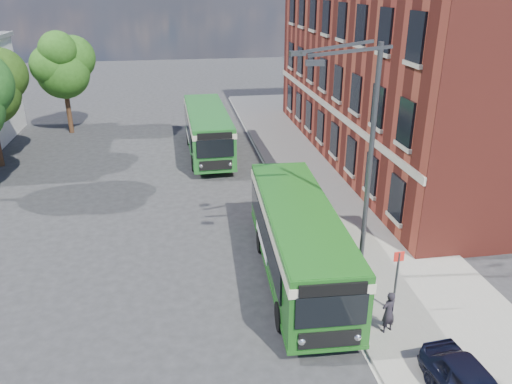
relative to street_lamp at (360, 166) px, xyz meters
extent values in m
plane|color=#28282B|center=(-4.84, 2.00, -4.79)|extent=(120.00, 120.00, 0.00)
cube|color=gray|center=(2.16, 10.00, -4.72)|extent=(6.00, 48.00, 0.15)
cube|color=beige|center=(-0.89, 10.00, -4.79)|extent=(0.12, 48.00, 0.01)
cube|color=maroon|center=(9.16, 14.00, 1.21)|extent=(12.00, 26.00, 12.00)
cube|color=beige|center=(3.12, 14.00, -1.19)|extent=(0.12, 26.00, 0.35)
cylinder|color=#3B3D40|center=(0.36, 0.00, -4.64)|extent=(0.44, 0.44, 0.30)
cylinder|color=#3B3D40|center=(0.36, 0.00, -0.29)|extent=(0.18, 0.18, 9.00)
cube|color=#3B3D40|center=(-0.87, -0.60, 4.01)|extent=(2.58, 0.46, 0.37)
cube|color=#3B3D40|center=(-0.87, 0.60, 4.01)|extent=(2.58, 0.46, 0.37)
cube|color=#3B3D40|center=(-2.11, -1.08, 3.76)|extent=(0.55, 0.22, 0.16)
cube|color=#3B3D40|center=(-2.11, 1.08, 3.76)|extent=(0.55, 0.22, 0.16)
cylinder|color=#3B3D40|center=(0.76, -2.20, -3.54)|extent=(0.08, 0.08, 2.50)
cube|color=red|center=(0.76, -2.20, -2.44)|extent=(0.35, 0.04, 0.35)
cube|color=#1B5919|center=(-1.92, 0.78, -3.02)|extent=(2.96, 9.99, 2.45)
cube|color=#1B5919|center=(-1.92, 0.78, -4.29)|extent=(3.00, 10.04, 0.14)
cube|color=black|center=(-3.19, 1.14, -2.89)|extent=(0.45, 8.08, 1.10)
cube|color=black|center=(-0.63, 1.02, -2.89)|extent=(0.45, 8.08, 1.10)
cube|color=beige|center=(-1.92, 0.78, -2.19)|extent=(3.02, 10.06, 0.32)
cube|color=#1B5919|center=(-1.92, 0.78, -1.83)|extent=(2.85, 9.89, 0.12)
cube|color=black|center=(-2.16, -4.19, -2.84)|extent=(2.15, 0.18, 1.05)
cube|color=black|center=(-2.16, -4.20, -2.09)|extent=(2.00, 0.17, 0.38)
cube|color=black|center=(-2.16, -4.20, -3.84)|extent=(1.90, 0.17, 0.55)
sphere|color=silver|center=(-3.00, -4.14, -3.84)|extent=(0.26, 0.26, 0.26)
sphere|color=silver|center=(-1.31, -4.22, -3.84)|extent=(0.26, 0.26, 0.26)
cube|color=black|center=(-1.69, 5.75, -2.79)|extent=(2.00, 0.17, 0.90)
cube|color=white|center=(-3.17, 1.84, -3.64)|extent=(0.19, 3.20, 0.45)
cylinder|color=black|center=(-3.24, -2.31, -4.29)|extent=(0.33, 1.01, 1.00)
cylinder|color=black|center=(-0.90, -2.42, -4.29)|extent=(0.33, 1.01, 1.00)
cylinder|color=black|center=(-2.99, 2.97, -4.29)|extent=(0.33, 1.01, 1.00)
cylinder|color=black|center=(-0.66, 2.86, -4.29)|extent=(0.33, 1.01, 1.00)
cube|color=#1F6524|center=(-4.24, 16.67, -3.02)|extent=(2.66, 10.06, 2.45)
cube|color=#1F6524|center=(-4.24, 16.67, -4.29)|extent=(2.70, 10.10, 0.14)
cube|color=black|center=(-5.52, 16.95, -2.89)|extent=(0.21, 8.22, 1.10)
cube|color=black|center=(-2.96, 16.99, -2.89)|extent=(0.21, 8.22, 1.10)
cube|color=beige|center=(-4.24, 16.67, -2.19)|extent=(2.72, 10.12, 0.32)
cube|color=#1F6524|center=(-4.24, 16.67, -1.83)|extent=(2.56, 9.96, 0.12)
cube|color=black|center=(-4.16, 11.63, -2.84)|extent=(2.15, 0.11, 1.05)
cube|color=black|center=(-4.16, 11.62, -2.09)|extent=(2.00, 0.11, 0.38)
cube|color=black|center=(-4.16, 11.62, -3.84)|extent=(1.90, 0.11, 0.55)
sphere|color=silver|center=(-5.01, 11.63, -3.84)|extent=(0.26, 0.26, 0.26)
sphere|color=silver|center=(-3.31, 11.65, -3.84)|extent=(0.26, 0.26, 0.26)
cube|color=black|center=(-4.32, 21.71, -2.79)|extent=(2.00, 0.11, 0.90)
cube|color=white|center=(-5.54, 17.65, -3.64)|extent=(0.09, 3.20, 0.45)
cylinder|color=black|center=(-5.36, 13.44, -4.29)|extent=(0.30, 1.00, 1.00)
cylinder|color=black|center=(-3.02, 13.48, -4.29)|extent=(0.30, 1.00, 1.00)
cylinder|color=black|center=(-5.44, 18.86, -4.29)|extent=(0.30, 1.00, 1.00)
cylinder|color=black|center=(-3.10, 18.90, -4.29)|extent=(0.30, 1.00, 1.00)
imported|color=black|center=(0.14, -3.15, -3.90)|extent=(0.63, 0.52, 1.49)
imported|color=black|center=(-0.15, -0.27, -3.82)|extent=(0.87, 0.72, 1.64)
sphere|color=#213E10|center=(-16.62, 16.94, 0.78)|extent=(3.27, 3.27, 3.27)
cylinder|color=#3B2215|center=(-14.29, 23.50, -3.16)|extent=(0.36, 0.36, 3.26)
sphere|color=#245116|center=(-14.29, 23.50, -0.20)|extent=(3.85, 3.85, 3.85)
sphere|color=#245116|center=(-13.55, 24.09, 0.76)|extent=(3.26, 3.26, 3.26)
sphere|color=#245116|center=(-14.96, 22.98, 0.39)|extent=(2.96, 2.96, 2.96)
sphere|color=#245116|center=(-14.29, 22.76, 1.50)|extent=(2.67, 2.67, 2.67)
camera|label=1|loc=(-6.25, -15.64, 5.96)|focal=35.00mm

